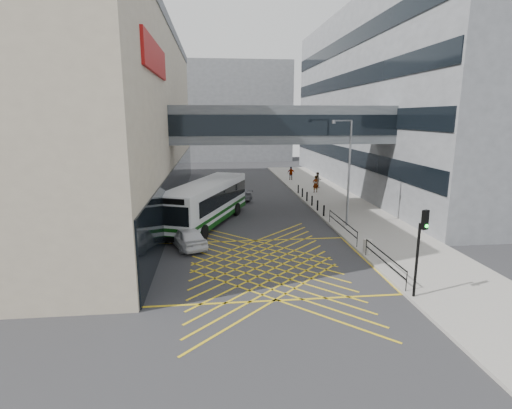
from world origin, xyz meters
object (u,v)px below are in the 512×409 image
object	(u,v)px
car_silver	(237,193)
pedestrian_b	(318,180)
litter_bin	(367,246)
car_white	(186,236)
traffic_light	(421,241)
pedestrian_a	(315,184)
car_dark	(214,197)
pedestrian_c	(291,173)
bus	(207,202)
street_lamp	(347,167)

from	to	relation	value
car_silver	pedestrian_b	world-z (taller)	pedestrian_b
litter_bin	pedestrian_b	world-z (taller)	pedestrian_b
car_white	traffic_light	size ratio (longest dim) A/B	1.09
traffic_light	pedestrian_b	xyz separation A→B (m)	(2.87, 28.23, -1.77)
traffic_light	pedestrian_a	bearing A→B (deg)	61.36
car_dark	pedestrian_c	size ratio (longest dim) A/B	2.78
bus	car_dark	distance (m)	6.90
car_silver	pedestrian_b	distance (m)	10.72
street_lamp	bus	bearing A→B (deg)	148.69
street_lamp	car_dark	bearing A→B (deg)	117.96
car_dark	pedestrian_a	bearing A→B (deg)	-143.28
car_dark	street_lamp	distance (m)	13.79
car_dark	traffic_light	distance (m)	23.06
car_white	street_lamp	size ratio (longest dim) A/B	0.57
pedestrian_a	car_silver	bearing A→B (deg)	-4.71
bus	pedestrian_c	xyz separation A→B (m)	(10.48, 19.98, -0.74)
car_dark	car_silver	bearing A→B (deg)	-120.05
bus	street_lamp	distance (m)	10.84
pedestrian_a	pedestrian_b	distance (m)	2.90
car_dark	traffic_light	size ratio (longest dim) A/B	1.15
car_dark	litter_bin	world-z (taller)	car_dark
traffic_light	pedestrian_b	bearing A→B (deg)	59.80
litter_bin	pedestrian_a	xyz separation A→B (m)	(1.84, 19.49, 0.47)
car_white	street_lamp	bearing A→B (deg)	173.48
bus	traffic_light	world-z (taller)	traffic_light
traffic_light	pedestrian_c	world-z (taller)	traffic_light
pedestrian_b	car_silver	bearing A→B (deg)	-150.86
pedestrian_b	pedestrian_c	world-z (taller)	pedestrian_b
car_white	pedestrian_a	size ratio (longest dim) A/B	2.45
pedestrian_b	car_white	bearing A→B (deg)	-122.59
car_dark	litter_bin	size ratio (longest dim) A/B	5.42
car_silver	pedestrian_b	size ratio (longest dim) A/B	2.42
pedestrian_b	pedestrian_c	bearing A→B (deg)	110.05
car_dark	pedestrian_a	world-z (taller)	pedestrian_a
car_white	litter_bin	world-z (taller)	car_white
bus	car_silver	bearing A→B (deg)	94.47
car_white	car_dark	bearing A→B (deg)	-120.96
car_white	pedestrian_b	bearing A→B (deg)	-147.83
bus	litter_bin	size ratio (longest dim) A/B	13.57
pedestrian_a	pedestrian_b	world-z (taller)	pedestrian_a
car_dark	pedestrian_c	distance (m)	16.52
litter_bin	pedestrian_a	distance (m)	19.58
car_dark	litter_bin	distance (m)	17.63
car_silver	pedestrian_b	xyz separation A→B (m)	(9.58, 4.79, 0.38)
litter_bin	traffic_light	bearing A→B (deg)	-90.54
car_white	pedestrian_b	size ratio (longest dim) A/B	2.51
car_white	litter_bin	xyz separation A→B (m)	(10.85, -2.80, -0.11)
car_white	pedestrian_b	world-z (taller)	pedestrian_b
car_dark	pedestrian_a	distance (m)	11.75
car_dark	car_silver	distance (m)	3.25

